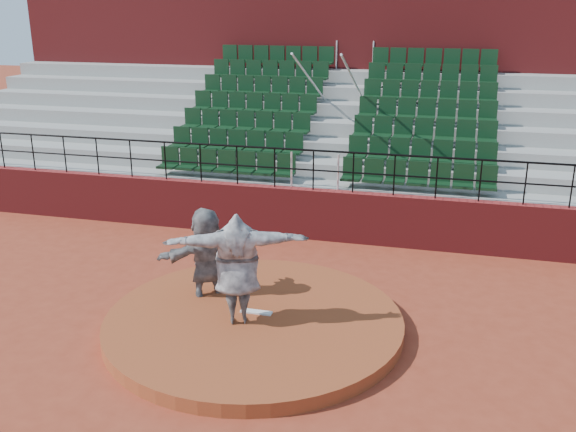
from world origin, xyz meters
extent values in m
plane|color=maroon|center=(0.00, 0.00, 0.00)|extent=(90.00, 90.00, 0.00)
cylinder|color=brown|center=(0.00, 0.00, 0.12)|extent=(5.50, 5.50, 0.25)
cube|color=white|center=(0.00, 0.15, 0.27)|extent=(0.60, 0.15, 0.03)
cube|color=maroon|center=(0.00, 5.00, 0.65)|extent=(24.00, 0.30, 1.30)
cylinder|color=black|center=(0.00, 5.00, 2.30)|extent=(24.00, 0.05, 0.05)
cylinder|color=black|center=(0.00, 5.00, 1.80)|extent=(24.00, 0.04, 0.04)
cylinder|color=black|center=(-9.00, 5.00, 1.80)|extent=(0.04, 0.04, 1.00)
cylinder|color=black|center=(-8.00, 5.00, 1.80)|extent=(0.04, 0.04, 1.00)
cylinder|color=black|center=(-7.00, 5.00, 1.80)|extent=(0.04, 0.04, 1.00)
cylinder|color=black|center=(-6.00, 5.00, 1.80)|extent=(0.04, 0.04, 1.00)
cylinder|color=black|center=(-5.00, 5.00, 1.80)|extent=(0.04, 0.04, 1.00)
cylinder|color=black|center=(-4.00, 5.00, 1.80)|extent=(0.04, 0.04, 1.00)
cylinder|color=black|center=(-3.00, 5.00, 1.80)|extent=(0.04, 0.04, 1.00)
cylinder|color=black|center=(-2.00, 5.00, 1.80)|extent=(0.04, 0.04, 1.00)
cylinder|color=black|center=(-1.00, 5.00, 1.80)|extent=(0.04, 0.04, 1.00)
cylinder|color=black|center=(0.00, 5.00, 1.80)|extent=(0.04, 0.04, 1.00)
cylinder|color=black|center=(1.00, 5.00, 1.80)|extent=(0.04, 0.04, 1.00)
cylinder|color=black|center=(2.00, 5.00, 1.80)|extent=(0.04, 0.04, 1.00)
cylinder|color=black|center=(3.00, 5.00, 1.80)|extent=(0.04, 0.04, 1.00)
cylinder|color=black|center=(4.00, 5.00, 1.80)|extent=(0.04, 0.04, 1.00)
cylinder|color=black|center=(5.00, 5.00, 1.80)|extent=(0.04, 0.04, 1.00)
cylinder|color=black|center=(6.00, 5.00, 1.80)|extent=(0.04, 0.04, 1.00)
cube|color=gray|center=(0.00, 5.58, 0.65)|extent=(24.00, 0.85, 1.30)
cube|color=black|center=(-2.53, 5.59, 1.66)|extent=(3.85, 0.48, 0.72)
cube|color=black|center=(2.53, 5.59, 1.66)|extent=(3.85, 0.48, 0.72)
cube|color=gray|center=(0.00, 6.43, 0.85)|extent=(24.00, 0.85, 1.70)
cube|color=black|center=(-2.53, 6.44, 2.06)|extent=(3.85, 0.48, 0.72)
cube|color=black|center=(2.53, 6.44, 2.06)|extent=(3.85, 0.48, 0.72)
cube|color=gray|center=(0.00, 7.28, 1.05)|extent=(24.00, 0.85, 2.10)
cube|color=black|center=(-2.53, 7.29, 2.46)|extent=(3.85, 0.48, 0.72)
cube|color=black|center=(2.53, 7.29, 2.46)|extent=(3.85, 0.48, 0.72)
cube|color=gray|center=(0.00, 8.12, 1.25)|extent=(24.00, 0.85, 2.50)
cube|color=black|center=(-2.53, 8.13, 2.86)|extent=(3.85, 0.48, 0.72)
cube|color=black|center=(2.53, 8.13, 2.86)|extent=(3.85, 0.48, 0.72)
cube|color=gray|center=(0.00, 8.97, 1.45)|extent=(24.00, 0.85, 2.90)
cube|color=black|center=(-2.53, 8.98, 3.26)|extent=(3.85, 0.48, 0.72)
cube|color=black|center=(2.53, 8.98, 3.26)|extent=(3.85, 0.48, 0.72)
cube|color=gray|center=(0.00, 9.82, 1.65)|extent=(24.00, 0.85, 3.30)
cube|color=black|center=(-2.53, 9.83, 3.66)|extent=(3.85, 0.48, 0.72)
cube|color=black|center=(2.53, 9.83, 3.66)|extent=(3.85, 0.48, 0.72)
cube|color=gray|center=(0.00, 10.68, 1.85)|extent=(24.00, 0.85, 3.70)
cube|color=black|center=(-2.53, 10.69, 4.06)|extent=(3.85, 0.48, 0.72)
cube|color=black|center=(2.53, 10.69, 4.06)|extent=(3.85, 0.48, 0.72)
cylinder|color=silver|center=(-0.60, 8.12, 3.40)|extent=(0.06, 5.97, 2.46)
cylinder|color=silver|center=(0.60, 8.12, 3.40)|extent=(0.06, 5.97, 2.46)
cube|color=maroon|center=(0.00, 12.60, 3.55)|extent=(24.00, 3.00, 7.10)
imported|color=black|center=(-0.22, -0.23, 1.28)|extent=(2.62, 1.48, 2.06)
imported|color=black|center=(-1.20, 0.74, 1.01)|extent=(1.81, 1.68, 2.03)
camera|label=1|loc=(3.29, -10.14, 5.74)|focal=40.00mm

